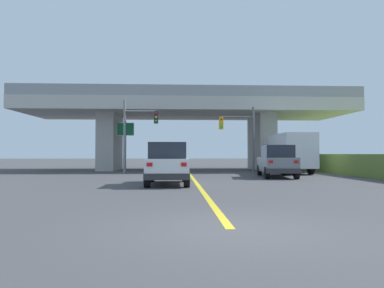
{
  "coord_description": "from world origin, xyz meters",
  "views": [
    {
      "loc": [
        -1.1,
        -7.07,
        1.49
      ],
      "look_at": [
        0.17,
        19.47,
        2.21
      ],
      "focal_mm": 33.69,
      "sensor_mm": 36.0,
      "label": 1
    }
  ],
  "objects_px": {
    "box_truck": "(289,153)",
    "highway_sign": "(125,134)",
    "traffic_signal_nearside": "(241,132)",
    "traffic_signal_farside": "(136,128)",
    "suv_crossing": "(277,161)",
    "suv_lead": "(168,164)"
  },
  "relations": [
    {
      "from": "suv_crossing",
      "to": "traffic_signal_nearside",
      "type": "relative_size",
      "value": 0.96
    },
    {
      "from": "traffic_signal_nearside",
      "to": "highway_sign",
      "type": "height_order",
      "value": "traffic_signal_nearside"
    },
    {
      "from": "suv_crossing",
      "to": "traffic_signal_farside",
      "type": "xyz_separation_m",
      "value": [
        -9.52,
        5.5,
        2.49
      ]
    },
    {
      "from": "box_truck",
      "to": "highway_sign",
      "type": "bearing_deg",
      "value": 162.12
    },
    {
      "from": "suv_lead",
      "to": "traffic_signal_nearside",
      "type": "distance_m",
      "value": 11.76
    },
    {
      "from": "suv_crossing",
      "to": "highway_sign",
      "type": "distance_m",
      "value": 14.3
    },
    {
      "from": "traffic_signal_nearside",
      "to": "highway_sign",
      "type": "xyz_separation_m",
      "value": [
        -9.48,
        4.03,
        -0.0
      ]
    },
    {
      "from": "suv_crossing",
      "to": "box_truck",
      "type": "relative_size",
      "value": 0.73
    },
    {
      "from": "traffic_signal_farside",
      "to": "suv_crossing",
      "type": "bearing_deg",
      "value": -30.0
    },
    {
      "from": "traffic_signal_nearside",
      "to": "traffic_signal_farside",
      "type": "distance_m",
      "value": 8.22
    },
    {
      "from": "traffic_signal_farside",
      "to": "highway_sign",
      "type": "distance_m",
      "value": 3.86
    },
    {
      "from": "suv_lead",
      "to": "highway_sign",
      "type": "bearing_deg",
      "value": 105.65
    },
    {
      "from": "traffic_signal_nearside",
      "to": "suv_crossing",
      "type": "bearing_deg",
      "value": -75.55
    },
    {
      "from": "box_truck",
      "to": "highway_sign",
      "type": "xyz_separation_m",
      "value": [
        -13.14,
        4.24,
        1.61
      ]
    },
    {
      "from": "suv_crossing",
      "to": "traffic_signal_nearside",
      "type": "distance_m",
      "value": 5.69
    },
    {
      "from": "traffic_signal_nearside",
      "to": "highway_sign",
      "type": "distance_m",
      "value": 10.3
    },
    {
      "from": "suv_lead",
      "to": "box_truck",
      "type": "xyz_separation_m",
      "value": [
        9.16,
        9.96,
        0.56
      ]
    },
    {
      "from": "suv_crossing",
      "to": "box_truck",
      "type": "xyz_separation_m",
      "value": [
        2.34,
        4.89,
        0.56
      ]
    },
    {
      "from": "box_truck",
      "to": "traffic_signal_farside",
      "type": "distance_m",
      "value": 12.04
    },
    {
      "from": "suv_lead",
      "to": "traffic_signal_farside",
      "type": "xyz_separation_m",
      "value": [
        -2.7,
        10.57,
        2.49
      ]
    },
    {
      "from": "traffic_signal_nearside",
      "to": "traffic_signal_farside",
      "type": "xyz_separation_m",
      "value": [
        -8.21,
        0.41,
        0.31
      ]
    },
    {
      "from": "traffic_signal_farside",
      "to": "highway_sign",
      "type": "bearing_deg",
      "value": 109.36
    }
  ]
}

